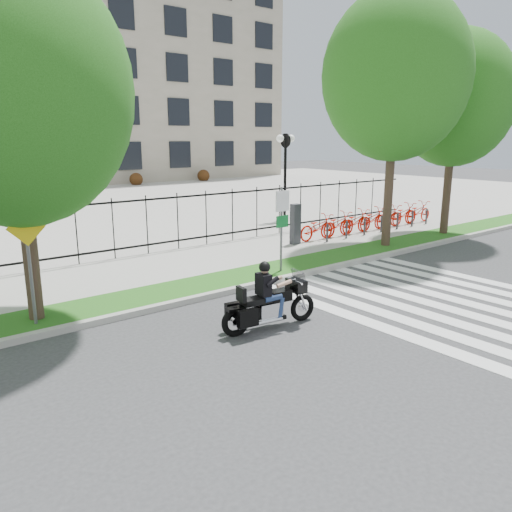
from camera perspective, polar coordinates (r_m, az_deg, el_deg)
ground at (r=9.77m, az=6.42°, el=-11.14°), size 120.00×120.00×0.00m
curb at (r=12.76m, az=-6.70°, el=-4.82°), size 60.00×0.20×0.15m
grass_verge at (r=13.46m, az=-8.62°, el=-3.92°), size 60.00×1.50×0.15m
sidewalk at (r=15.60m, az=-13.24°, el=-1.71°), size 60.00×3.50×0.15m
plaza at (r=32.12m, az=-26.95°, el=4.80°), size 80.00×34.00×0.10m
crosswalk_stripes at (r=13.41m, az=21.26°, el=-5.07°), size 5.70×8.00×0.01m
iron_fence at (r=16.94m, az=-16.00°, el=3.03°), size 30.00×0.06×2.00m
lamp_post_right at (r=24.50m, az=3.38°, el=11.41°), size 1.06×0.70×4.25m
street_tree_1 at (r=11.54m, az=-26.05°, el=16.55°), size 4.77×4.77×7.54m
street_tree_2 at (r=18.89m, az=15.67°, el=19.19°), size 5.08×5.08×8.89m
street_tree_3 at (r=22.08m, az=21.80°, el=16.33°), size 4.63×4.63×8.05m
bike_share_station at (r=21.95m, az=13.04°, el=4.14°), size 8.91×0.87×1.50m
sign_pole_regulatory at (r=14.64m, az=2.98°, el=4.32°), size 0.50×0.09×2.50m
sign_pole_warning at (r=11.36m, az=-24.56°, el=0.47°), size 0.78×0.09×2.49m
motorcycle_rider at (r=10.78m, az=1.56°, el=-5.21°), size 2.35×0.81×1.82m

